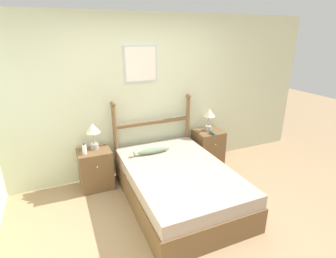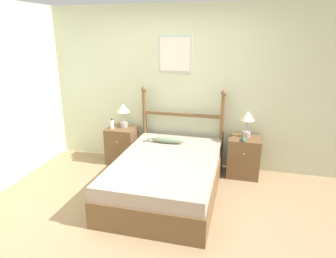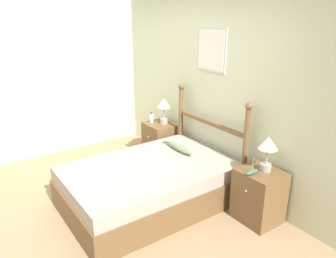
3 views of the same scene
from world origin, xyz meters
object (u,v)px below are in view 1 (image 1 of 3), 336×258
at_px(bottle, 84,149).
at_px(model_boat, 212,132).
at_px(bed, 178,185).
at_px(nightstand_right, 208,147).
at_px(nightstand_left, 96,168).
at_px(table_lamp_left, 93,131).
at_px(fish_pillow, 153,151).
at_px(table_lamp_right, 209,115).

bearing_deg(bottle, model_boat, -1.50).
height_order(bed, model_boat, model_boat).
relative_size(nightstand_right, model_boat, 3.27).
relative_size(bed, bottle, 11.46).
relative_size(nightstand_left, table_lamp_left, 1.53).
bearing_deg(bed, fish_pillow, 105.86).
bearing_deg(bed, bottle, 146.06).
distance_m(nightstand_left, table_lamp_right, 2.10).
distance_m(nightstand_right, model_boat, 0.36).
xyz_separation_m(model_boat, fish_pillow, (-1.15, -0.13, -0.08)).
height_order(model_boat, fish_pillow, model_boat).
bearing_deg(bed, nightstand_left, 139.85).
distance_m(nightstand_right, table_lamp_right, 0.59).
bearing_deg(table_lamp_left, bed, -42.43).
height_order(bed, nightstand_right, nightstand_right).
bearing_deg(table_lamp_left, bottle, -140.39).
bearing_deg(nightstand_right, fish_pillow, -167.24).
bearing_deg(fish_pillow, model_boat, 6.33).
relative_size(nightstand_left, bottle, 3.51).
xyz_separation_m(table_lamp_left, fish_pillow, (0.81, -0.31, -0.33)).
bearing_deg(table_lamp_right, fish_pillow, -165.09).
relative_size(nightstand_left, table_lamp_right, 1.53).
relative_size(nightstand_right, table_lamp_right, 1.53).
xyz_separation_m(bottle, model_boat, (2.11, -0.06, -0.05)).
bearing_deg(nightstand_right, table_lamp_left, 178.58).
height_order(table_lamp_left, table_lamp_right, same).
height_order(bottle, model_boat, model_boat).
height_order(bed, nightstand_left, nightstand_left).
bearing_deg(bed, table_lamp_right, 41.43).
distance_m(table_lamp_left, fish_pillow, 0.93).
height_order(bed, bottle, bottle).
bearing_deg(nightstand_left, fish_pillow, -17.53).
relative_size(table_lamp_right, model_boat, 2.14).
height_order(nightstand_right, fish_pillow, nightstand_right).
relative_size(bed, table_lamp_left, 4.99).
xyz_separation_m(bed, bottle, (-1.13, 0.76, 0.44)).
bearing_deg(table_lamp_right, table_lamp_left, -179.98).
height_order(table_lamp_left, fish_pillow, table_lamp_left).
relative_size(nightstand_right, table_lamp_left, 1.53).
bearing_deg(bed, table_lamp_left, 137.57).
bearing_deg(bed, model_boat, 35.71).
relative_size(model_boat, fish_pillow, 0.33).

